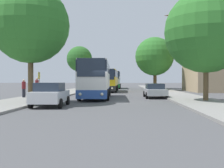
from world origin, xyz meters
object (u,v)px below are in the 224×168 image
tree_right_near (206,32)px  bus_front (96,79)px  bus_middle (108,80)px  parked_car_right_near (155,90)px  pedestrian_waiting_near (24,88)px  tree_left_near (79,59)px  parked_car_left_curb (50,94)px  tree_right_far (154,56)px  tree_right_mid (156,55)px  pedestrian_waiting_far (37,87)px  bus_stop_sign (39,82)px  bus_rear (114,80)px  tree_left_far (30,25)px

tree_right_near → bus_front: bearing=155.3°
bus_middle → parked_car_right_near: bearing=-68.2°
pedestrian_waiting_near → tree_left_near: size_ratio=0.22×
bus_front → tree_left_near: tree_left_near is taller
parked_car_left_curb → tree_right_far: bearing=68.9°
tree_left_near → tree_right_near: bearing=-59.2°
pedestrian_waiting_near → tree_right_mid: size_ratio=0.17×
parked_car_right_near → pedestrian_waiting_far: 11.75m
bus_stop_sign → tree_right_near: 14.86m
tree_right_near → tree_right_mid: size_ratio=0.86×
bus_middle → parked_car_left_curb: size_ratio=2.77×
parked_car_left_curb → tree_right_mid: tree_right_mid is taller
bus_front → bus_rear: size_ratio=0.99×
parked_car_left_curb → bus_stop_sign: size_ratio=1.69×
parked_car_right_near → tree_left_far: tree_left_far is taller
parked_car_right_near → tree_right_near: size_ratio=0.54×
bus_front → parked_car_right_near: bearing=6.9°
tree_right_far → tree_left_far: bearing=-114.5°
tree_left_near → tree_right_far: 13.09m
pedestrian_waiting_far → parked_car_left_curb: bearing=35.7°
bus_rear → tree_right_far: bearing=-52.5°
pedestrian_waiting_near → tree_left_far: bearing=-90.8°
tree_left_near → tree_left_far: 25.94m
parked_car_left_curb → tree_right_near: bearing=17.1°
pedestrian_waiting_far → tree_right_near: tree_right_near is taller
parked_car_right_near → pedestrian_waiting_near: size_ratio=2.81×
bus_middle → tree_right_far: bearing=36.7°
bus_rear → tree_right_mid: 10.13m
parked_car_right_near → pedestrian_waiting_near: (-12.45, -2.22, 0.25)m
tree_left_near → tree_right_mid: bearing=34.1°
bus_stop_sign → bus_middle: bearing=73.3°
parked_car_left_curb → parked_car_right_near: parked_car_left_curb is taller
bus_middle → bus_rear: bus_rear is taller
tree_left_far → tree_right_mid: (13.38, 35.63, 1.02)m
bus_front → tree_left_near: size_ratio=1.38×
tree_right_near → tree_right_far: bearing=93.1°
bus_rear → parked_car_right_near: bearing=-80.2°
tree_right_far → tree_right_mid: bearing=82.1°
bus_stop_sign → tree_right_mid: bearing=66.1°
parked_car_left_curb → tree_right_near: tree_right_near is taller
pedestrian_waiting_near → tree_right_near: 16.79m
parked_car_left_curb → pedestrian_waiting_near: (-4.53, 6.89, 0.18)m
tree_right_far → parked_car_left_curb: bearing=-109.1°
pedestrian_waiting_far → tree_left_far: bearing=26.5°
tree_left_far → parked_car_left_curb: bearing=-46.0°
bus_middle → bus_rear: bearing=89.3°
bus_middle → tree_right_near: size_ratio=1.28×
pedestrian_waiting_far → bus_stop_sign: bearing=34.8°
bus_rear → tree_left_near: bearing=-119.0°
bus_rear → tree_left_far: bearing=-98.0°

